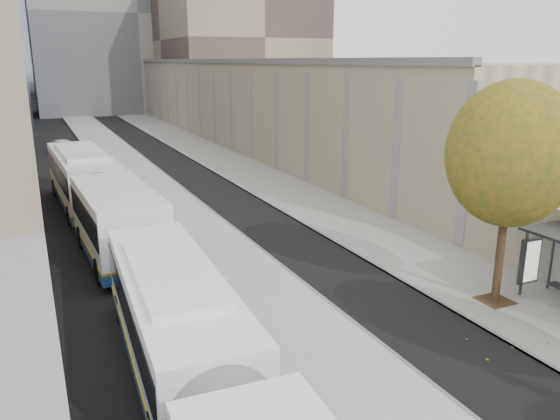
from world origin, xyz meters
TOP-DOWN VIEW (x-y plane):
  - bus_platform at (-3.88, 35.00)m, footprint 4.25×150.00m
  - sidewalk at (4.12, 35.00)m, footprint 4.75×150.00m
  - building_tan at (15.50, 64.00)m, footprint 18.00×92.00m
  - building_far_block at (6.00, 96.00)m, footprint 30.00×18.00m
  - tree_c at (3.60, 13.00)m, footprint 4.20×4.20m
  - bus_near at (-7.75, 9.84)m, footprint 3.17×16.79m
  - bus_far at (-7.88, 28.53)m, footprint 3.57×18.79m
  - distant_car at (-7.90, 52.10)m, footprint 2.92×4.54m

SIDE VIEW (x-z plane):
  - sidewalk at x=4.12m, z-range 0.00..0.08m
  - bus_platform at x=-3.88m, z-range 0.00..0.15m
  - distant_car at x=-7.90m, z-range 0.00..1.44m
  - bus_near at x=-7.75m, z-range 0.13..2.91m
  - bus_far at x=-7.88m, z-range 0.14..3.26m
  - building_tan at x=15.50m, z-range 0.00..8.00m
  - tree_c at x=3.60m, z-range 1.61..8.89m
  - building_far_block at x=6.00m, z-range 0.00..30.00m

